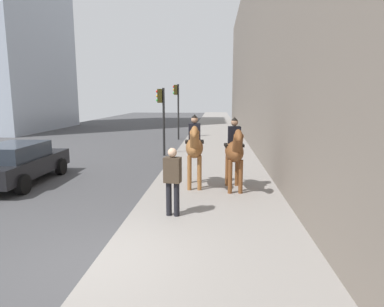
% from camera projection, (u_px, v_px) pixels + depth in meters
% --- Properties ---
extents(sidewalk_slab, '(120.00, 4.17, 0.12)m').
position_uv_depth(sidewalk_slab, '(211.00, 265.00, 5.93)').
color(sidewalk_slab, gray).
rests_on(sidewalk_slab, ground).
extents(mounted_horse_near, '(2.15, 0.66, 2.36)m').
position_uv_depth(mounted_horse_near, '(194.00, 147.00, 10.67)').
color(mounted_horse_near, brown).
rests_on(mounted_horse_near, sidewalk_slab).
extents(mounted_horse_far, '(2.15, 0.66, 2.30)m').
position_uv_depth(mounted_horse_far, '(234.00, 150.00, 10.31)').
color(mounted_horse_far, brown).
rests_on(mounted_horse_far, sidewalk_slab).
extents(pedestrian_greeting, '(0.32, 0.44, 1.70)m').
position_uv_depth(pedestrian_greeting, '(173.00, 177.00, 8.08)').
color(pedestrian_greeting, black).
rests_on(pedestrian_greeting, sidewalk_slab).
extents(car_near_lane, '(4.40, 2.05, 1.44)m').
position_uv_depth(car_near_lane, '(18.00, 162.00, 11.64)').
color(car_near_lane, black).
rests_on(car_near_lane, ground).
extents(traffic_light_near_curb, '(0.20, 0.44, 3.49)m').
position_uv_depth(traffic_light_near_curb, '(162.00, 110.00, 17.02)').
color(traffic_light_near_curb, black).
rests_on(traffic_light_near_curb, ground).
extents(traffic_light_far_curb, '(0.20, 0.44, 3.94)m').
position_uv_depth(traffic_light_far_curb, '(177.00, 103.00, 23.58)').
color(traffic_light_far_curb, black).
rests_on(traffic_light_far_curb, ground).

